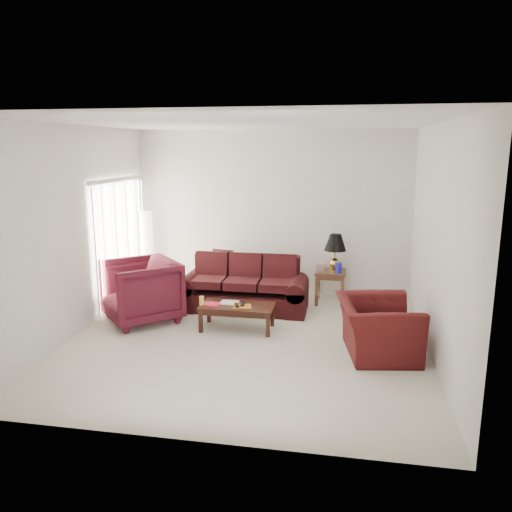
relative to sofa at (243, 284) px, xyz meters
The scene contains 19 objects.
floor 1.48m from the sofa, 77.26° to the right, with size 5.00×5.00×0.00m, color beige.
blinds 2.21m from the sofa, behind, with size 0.10×2.00×2.16m, color silver.
sofa is the anchor object (origin of this frame).
throw_pillow 0.93m from the sofa, 126.91° to the left, with size 0.38×0.11×0.38m, color black.
end_table 1.56m from the sofa, 23.82° to the left, with size 0.53×0.53×0.58m, color brown, non-canonical shape.
table_lamp 1.70m from the sofa, 24.81° to the left, with size 0.38×0.38×0.64m, color gold, non-canonical shape.
clock 1.36m from the sofa, 21.82° to the left, with size 0.15×0.05×0.15m, color silver.
blue_canister 1.65m from the sofa, 17.72° to the left, with size 0.11×0.11×0.18m, color #211AAA.
picture_frame 1.53m from the sofa, 31.16° to the left, with size 0.12×0.02×0.14m, color #B7B8BC.
floor_lamp 2.20m from the sofa, 157.90° to the left, with size 0.25×0.25×1.54m, color white, non-canonical shape.
armchair_left 1.69m from the sofa, 149.76° to the right, with size 1.05×1.08×0.98m, color #430F1A.
armchair_right 2.60m from the sofa, 35.54° to the right, with size 1.12×0.98×0.73m, color #3D0E0E.
coffee_table 0.98m from the sofa, 83.94° to the right, with size 1.09×0.55×0.38m, color black, non-canonical shape.
magazine_red 1.04m from the sofa, 105.63° to the right, with size 0.25×0.19×0.01m, color red.
magazine_white 0.88m from the sofa, 92.18° to the right, with size 0.27×0.20×0.02m, color white.
magazine_orange 1.05m from the sofa, 79.30° to the right, with size 0.27×0.20×0.02m, color #C36D16.
remote_a 1.05m from the sofa, 83.70° to the right, with size 0.05×0.17×0.02m, color black.
remote_b 0.98m from the sofa, 78.71° to the right, with size 0.06×0.19×0.02m, color black.
yellow_glass 1.13m from the sofa, 111.81° to the right, with size 0.08×0.08×0.13m, color yellow.
Camera 1 is at (1.33, -6.51, 2.69)m, focal length 35.00 mm.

